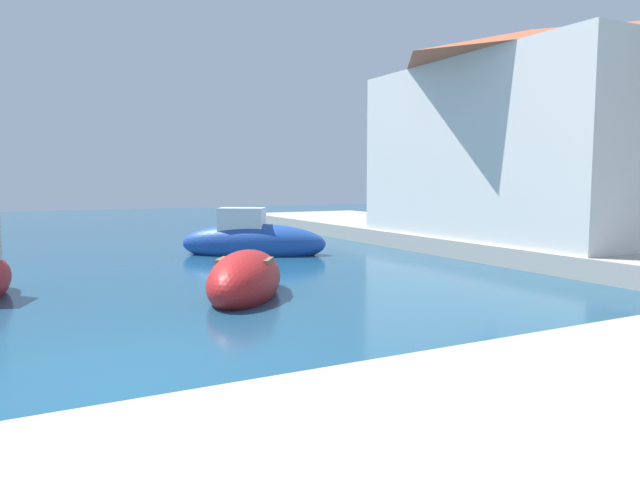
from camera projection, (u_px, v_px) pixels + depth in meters
name	position (u px, v px, depth m)	size (l,w,h in m)	color
ground	(123.00, 380.00, 6.57)	(80.00, 80.00, 0.00)	navy
quay_promenade	(452.00, 322.00, 8.24)	(44.00, 32.00, 0.50)	#ADA89E
moored_boat_0	(252.00, 241.00, 17.60)	(4.31, 3.42, 1.65)	#1E479E
moored_boat_3	(245.00, 280.00, 11.28)	(2.70, 3.19, 1.12)	#B21E1E
waterfront_building_main	(529.00, 132.00, 17.97)	(6.13, 9.52, 6.13)	white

